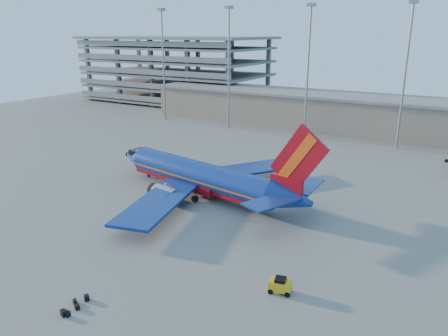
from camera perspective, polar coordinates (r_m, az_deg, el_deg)
The scene contains 7 objects.
ground at distance 59.66m, azimuth -1.14°, elevation -5.21°, with size 220.00×220.00×0.00m, color slate.
terminal_building at distance 107.95m, azimuth 20.36°, elevation 6.38°, with size 122.00×16.00×8.50m.
parking_garage at distance 151.76m, azimuth -6.23°, elevation 13.06°, with size 62.00×32.00×21.40m.
light_mast_row at distance 95.87m, azimuth 16.74°, elevation 13.47°, with size 101.60×1.60×28.65m.
aircraft_main at distance 63.23m, azimuth -2.54°, elevation -1.25°, with size 37.54×35.82×12.79m.
baggage_tug at distance 41.65m, azimuth 7.35°, elevation -14.91°, with size 2.28×1.68×1.47m.
luggage_pile at distance 41.57m, azimuth -19.02°, elevation -16.76°, with size 1.44×3.14×0.53m.
Camera 1 is at (29.45, -46.54, 22.92)m, focal length 35.00 mm.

